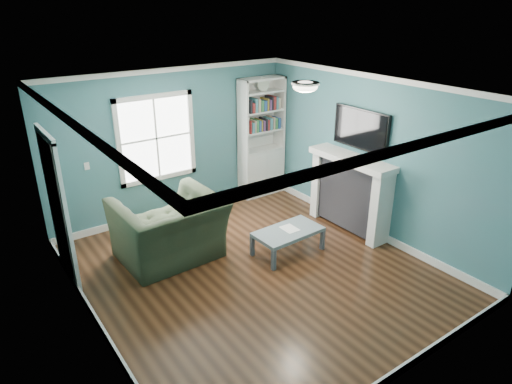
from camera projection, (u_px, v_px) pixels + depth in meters
floor at (255, 271)px, 6.60m from camera, size 5.00×5.00×0.00m
room_walls at (255, 169)px, 5.98m from camera, size 5.00×5.00×5.00m
trim at (255, 193)px, 6.11m from camera, size 4.50×5.00×2.60m
window at (156, 138)px, 7.73m from camera, size 1.40×0.06×1.50m
bookshelf at (261, 149)px, 8.90m from camera, size 0.90×0.35×2.31m
fireplace at (350, 194)px, 7.60m from camera, size 0.44×1.58×1.30m
tv at (361, 129)px, 7.24m from camera, size 0.06×1.10×0.65m
door at (58, 208)px, 6.04m from camera, size 0.12×0.98×2.17m
ceiling_fixture at (305, 86)px, 6.15m from camera, size 0.38×0.38×0.15m
light_switch at (87, 166)px, 7.19m from camera, size 0.08×0.01×0.12m
recliner at (169, 220)px, 6.70m from camera, size 1.50×1.00×1.28m
coffee_table at (288, 233)px, 6.97m from camera, size 1.06×0.61×0.38m
paper_sheet at (290, 229)px, 7.00m from camera, size 0.22×0.28×0.00m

